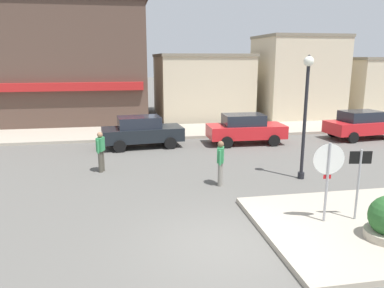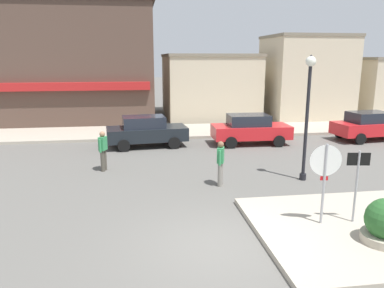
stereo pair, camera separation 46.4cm
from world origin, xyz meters
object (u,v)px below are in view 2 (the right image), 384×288
Objects in this scene: lamp_post at (308,100)px; parked_car_second at (250,129)px; pedestrian_crossing_far at (220,162)px; parked_car_nearest at (146,131)px; stop_sign at (325,174)px; pedestrian_crossing_near at (103,150)px; one_way_sign at (357,179)px; parked_car_third at (370,125)px.

lamp_post reaches higher than parked_car_second.
pedestrian_crossing_far is (-2.96, -6.20, 0.06)m from parked_car_second.
lamp_post reaches higher than parked_car_nearest.
stop_sign is 4.36m from lamp_post.
pedestrian_crossing_near and pedestrian_crossing_far have the same top height.
lamp_post is at bearing 84.49° from one_way_sign.
stop_sign is at bearing 177.62° from one_way_sign.
parked_car_nearest is (-4.34, 10.13, -0.71)m from stop_sign.
pedestrian_crossing_near is at bearing 163.25° from lamp_post.
pedestrian_crossing_near reaches higher than parked_car_second.
parked_car_second is (1.05, 9.92, -0.71)m from stop_sign.
one_way_sign is at bearing -62.77° from parked_car_nearest.
parked_car_second is (-0.22, 6.01, -2.15)m from lamp_post.
stop_sign is 0.55× the size of parked_car_nearest.
one_way_sign is 12.17m from parked_car_third.
parked_car_second is at bearing 83.97° from stop_sign.
pedestrian_crossing_far is at bearing -176.57° from lamp_post.
stop_sign reaches higher than pedestrian_crossing_far.
stop_sign is at bearing -66.80° from parked_car_nearest.
stop_sign is 12.68m from parked_car_third.
pedestrian_crossing_far is at bearing -115.50° from parked_car_second.
parked_car_second is at bearing -179.69° from parked_car_third.
pedestrian_crossing_far is at bearing -147.35° from parked_car_third.
pedestrian_crossing_near is (-7.19, -3.78, 0.06)m from parked_car_second.
pedestrian_crossing_near is (-13.96, -3.81, 0.06)m from parked_car_third.
parked_car_second is at bearing 92.14° from lamp_post.
pedestrian_crossing_near is at bearing -152.28° from parked_car_second.
parked_car_nearest is at bearing 65.75° from pedestrian_crossing_near.
one_way_sign reaches higher than pedestrian_crossing_near.
parked_car_nearest is (-5.23, 10.17, -0.52)m from one_way_sign.
lamp_post reaches higher than one_way_sign.
lamp_post is 1.09× the size of parked_car_third.
parked_car_third is 2.58× the size of pedestrian_crossing_near.
stop_sign is at bearing -45.00° from pedestrian_crossing_near.
lamp_post is 3.81m from pedestrian_crossing_far.
parked_car_second is 2.50× the size of pedestrian_crossing_near.
stop_sign reaches higher than parked_car_nearest.
lamp_post reaches higher than pedestrian_crossing_near.
parked_car_second is at bearing -2.28° from parked_car_nearest.
one_way_sign is at bearing -41.31° from pedestrian_crossing_near.
pedestrian_crossing_far is (-2.80, 3.76, -0.46)m from one_way_sign.
parked_car_nearest is at bearing 132.06° from lamp_post.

